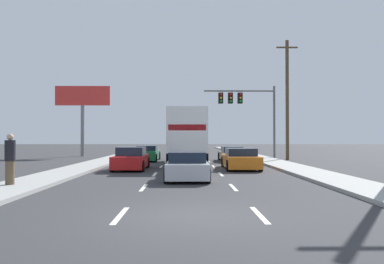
% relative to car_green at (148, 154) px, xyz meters
% --- Properties ---
extents(ground_plane, '(140.00, 140.00, 0.00)m').
position_rel_car_green_xyz_m(ground_plane, '(3.21, 3.83, -0.58)').
color(ground_plane, '#333335').
extents(sidewalk_right, '(2.22, 80.00, 0.14)m').
position_rel_car_green_xyz_m(sidewalk_right, '(9.57, -1.17, -0.51)').
color(sidewalk_right, '#9E9E99').
rests_on(sidewalk_right, ground_plane).
extents(sidewalk_left, '(2.22, 80.00, 0.14)m').
position_rel_car_green_xyz_m(sidewalk_left, '(-3.15, -1.17, -0.51)').
color(sidewalk_left, '#9E9E99').
rests_on(sidewalk_left, ground_plane).
extents(lane_markings, '(3.54, 52.00, 0.01)m').
position_rel_car_green_xyz_m(lane_markings, '(3.21, -1.07, -0.57)').
color(lane_markings, silver).
rests_on(lane_markings, ground_plane).
extents(car_green, '(1.82, 4.70, 1.24)m').
position_rel_car_green_xyz_m(car_green, '(0.00, 0.00, 0.00)').
color(car_green, '#196B38').
rests_on(car_green, ground_plane).
extents(car_red, '(1.85, 4.21, 1.33)m').
position_rel_car_green_xyz_m(car_red, '(-0.11, -8.18, 0.03)').
color(car_red, red).
rests_on(car_red, ground_plane).
extents(box_truck, '(2.77, 9.06, 3.75)m').
position_rel_car_green_xyz_m(box_truck, '(3.23, -4.00, 1.56)').
color(box_truck, white).
rests_on(box_truck, ground_plane).
extents(car_silver, '(1.94, 4.38, 1.25)m').
position_rel_car_green_xyz_m(car_silver, '(3.17, -13.23, 0.01)').
color(car_silver, '#B7BABF').
rests_on(car_silver, ground_plane).
extents(car_tan, '(1.83, 4.62, 1.17)m').
position_rel_car_green_xyz_m(car_tan, '(6.76, -0.60, -0.03)').
color(car_tan, tan).
rests_on(car_tan, ground_plane).
extents(car_orange, '(2.05, 4.51, 1.25)m').
position_rel_car_green_xyz_m(car_orange, '(6.40, -7.91, 0.01)').
color(car_orange, orange).
rests_on(car_orange, ground_plane).
extents(traffic_signal_mast, '(6.41, 0.69, 6.52)m').
position_rel_car_green_xyz_m(traffic_signal_mast, '(8.13, 2.92, 4.40)').
color(traffic_signal_mast, '#595B56').
rests_on(traffic_signal_mast, ground_plane).
extents(utility_pole_mid, '(1.80, 0.28, 10.11)m').
position_rel_car_green_xyz_m(utility_pole_mid, '(11.67, 0.93, 4.62)').
color(utility_pole_mid, brown).
rests_on(utility_pole_mid, ground_plane).
extents(roadside_billboard, '(5.49, 0.36, 7.07)m').
position_rel_car_green_xyz_m(roadside_billboard, '(-7.28, 7.28, 4.68)').
color(roadside_billboard, slate).
rests_on(roadside_billboard, ground_plane).
extents(pedestrian_near_corner, '(0.38, 0.38, 1.90)m').
position_rel_car_green_xyz_m(pedestrian_near_corner, '(-3.47, -16.18, 0.52)').
color(pedestrian_near_corner, brown).
rests_on(pedestrian_near_corner, sidewalk_left).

